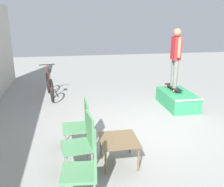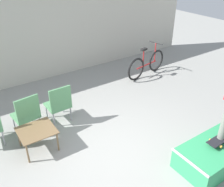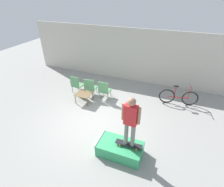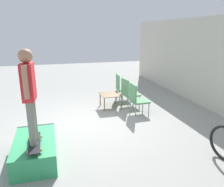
{
  "view_description": "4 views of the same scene",
  "coord_description": "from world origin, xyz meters",
  "px_view_note": "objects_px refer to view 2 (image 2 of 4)",
  "views": [
    {
      "loc": [
        -5.03,
        1.92,
        2.58
      ],
      "look_at": [
        0.34,
        0.97,
        0.88
      ],
      "focal_mm": 40.0,
      "sensor_mm": 36.0,
      "label": 1
    },
    {
      "loc": [
        -2.08,
        -3.06,
        3.61
      ],
      "look_at": [
        0.53,
        0.8,
        0.94
      ],
      "focal_mm": 40.0,
      "sensor_mm": 36.0,
      "label": 2
    },
    {
      "loc": [
        2.73,
        -5.0,
        4.75
      ],
      "look_at": [
        0.4,
        0.92,
        0.91
      ],
      "focal_mm": 28.0,
      "sensor_mm": 36.0,
      "label": 3
    },
    {
      "loc": [
        5.74,
        -0.77,
        2.53
      ],
      "look_at": [
        0.06,
        0.83,
        0.84
      ],
      "focal_mm": 35.0,
      "sensor_mm": 36.0,
      "label": 4
    }
  ],
  "objects_px": {
    "skateboard_on_ramp": "(224,137)",
    "patio_chair_right": "(59,103)",
    "coffee_table": "(37,132)",
    "patio_chair_center": "(27,113)",
    "bicycle": "(147,64)",
    "skate_ramp_box": "(213,155)"
  },
  "relations": [
    {
      "from": "skateboard_on_ramp",
      "to": "patio_chair_center",
      "type": "distance_m",
      "value": 4.11
    },
    {
      "from": "coffee_table",
      "to": "patio_chair_center",
      "type": "relative_size",
      "value": 0.74
    },
    {
      "from": "bicycle",
      "to": "coffee_table",
      "type": "bearing_deg",
      "value": -170.85
    },
    {
      "from": "coffee_table",
      "to": "bicycle",
      "type": "distance_m",
      "value": 4.45
    },
    {
      "from": "coffee_table",
      "to": "bicycle",
      "type": "bearing_deg",
      "value": 19.18
    },
    {
      "from": "skate_ramp_box",
      "to": "coffee_table",
      "type": "bearing_deg",
      "value": 138.71
    },
    {
      "from": "skate_ramp_box",
      "to": "patio_chair_center",
      "type": "distance_m",
      "value": 3.95
    },
    {
      "from": "patio_chair_right",
      "to": "bicycle",
      "type": "bearing_deg",
      "value": -167.84
    },
    {
      "from": "patio_chair_right",
      "to": "bicycle",
      "type": "xyz_separation_m",
      "value": [
        3.43,
        0.82,
        -0.12
      ]
    },
    {
      "from": "coffee_table",
      "to": "patio_chair_center",
      "type": "height_order",
      "value": "patio_chair_center"
    },
    {
      "from": "skate_ramp_box",
      "to": "patio_chair_center",
      "type": "height_order",
      "value": "patio_chair_center"
    },
    {
      "from": "skateboard_on_ramp",
      "to": "patio_chair_right",
      "type": "xyz_separation_m",
      "value": [
        -2.13,
        2.92,
        -0.0
      ]
    },
    {
      "from": "coffee_table",
      "to": "skate_ramp_box",
      "type": "bearing_deg",
      "value": -41.29
    },
    {
      "from": "coffee_table",
      "to": "patio_chair_center",
      "type": "xyz_separation_m",
      "value": [
        0.01,
        0.64,
        0.1
      ]
    },
    {
      "from": "patio_chair_center",
      "to": "bicycle",
      "type": "xyz_separation_m",
      "value": [
        4.19,
        0.82,
        -0.12
      ]
    },
    {
      "from": "skateboard_on_ramp",
      "to": "patio_chair_center",
      "type": "bearing_deg",
      "value": 133.24
    },
    {
      "from": "patio_chair_right",
      "to": "coffee_table",
      "type": "bearing_deg",
      "value": 38.45
    },
    {
      "from": "patio_chair_right",
      "to": "bicycle",
      "type": "distance_m",
      "value": 3.53
    },
    {
      "from": "patio_chair_center",
      "to": "patio_chair_right",
      "type": "xyz_separation_m",
      "value": [
        0.76,
        -0.0,
        0.0
      ]
    },
    {
      "from": "patio_chair_center",
      "to": "patio_chair_right",
      "type": "bearing_deg",
      "value": 173.15
    },
    {
      "from": "patio_chair_center",
      "to": "bicycle",
      "type": "relative_size",
      "value": 0.55
    },
    {
      "from": "patio_chair_right",
      "to": "bicycle",
      "type": "relative_size",
      "value": 0.55
    }
  ]
}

